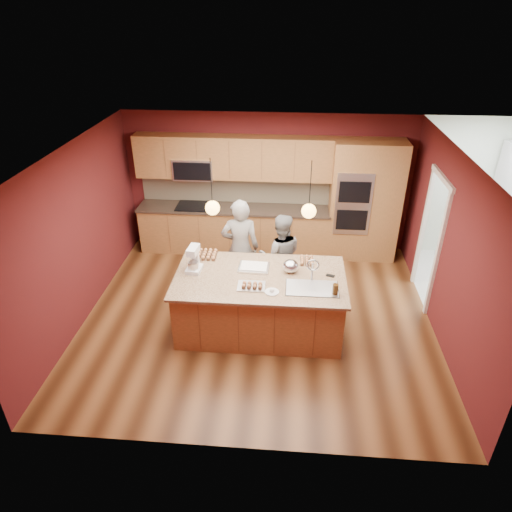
# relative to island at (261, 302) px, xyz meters

# --- Properties ---
(floor) EXTENTS (5.50, 5.50, 0.00)m
(floor) POSITION_rel_island_xyz_m (-0.07, 0.28, -0.47)
(floor) COLOR #402210
(floor) RESTS_ON ground
(ceiling) EXTENTS (5.50, 5.50, 0.00)m
(ceiling) POSITION_rel_island_xyz_m (-0.07, 0.28, 2.23)
(ceiling) COLOR white
(ceiling) RESTS_ON ground
(wall_back) EXTENTS (5.50, 0.00, 5.50)m
(wall_back) POSITION_rel_island_xyz_m (-0.07, 2.78, 0.88)
(wall_back) COLOR #501518
(wall_back) RESTS_ON ground
(wall_front) EXTENTS (5.50, 0.00, 5.50)m
(wall_front) POSITION_rel_island_xyz_m (-0.07, -2.22, 0.88)
(wall_front) COLOR #501518
(wall_front) RESTS_ON ground
(wall_left) EXTENTS (0.00, 5.00, 5.00)m
(wall_left) POSITION_rel_island_xyz_m (-2.82, 0.28, 0.88)
(wall_left) COLOR #501518
(wall_left) RESTS_ON ground
(wall_right) EXTENTS (0.00, 5.00, 5.00)m
(wall_right) POSITION_rel_island_xyz_m (2.68, 0.28, 0.88)
(wall_right) COLOR #501518
(wall_right) RESTS_ON ground
(cabinet_run) EXTENTS (3.74, 0.64, 2.30)m
(cabinet_run) POSITION_rel_island_xyz_m (-0.75, 2.52, 0.51)
(cabinet_run) COLOR brown
(cabinet_run) RESTS_ON floor
(oven_column) EXTENTS (1.30, 0.62, 2.30)m
(oven_column) POSITION_rel_island_xyz_m (1.78, 2.47, 0.68)
(oven_column) COLOR brown
(oven_column) RESTS_ON floor
(doorway_trim) EXTENTS (0.08, 1.11, 2.20)m
(doorway_trim) POSITION_rel_island_xyz_m (2.66, 1.08, 0.58)
(doorway_trim) COLOR white
(doorway_trim) RESTS_ON wall_right
(pendant_left) EXTENTS (0.20, 0.20, 0.80)m
(pendant_left) POSITION_rel_island_xyz_m (-0.67, 0.00, 1.53)
(pendant_left) COLOR black
(pendant_left) RESTS_ON ceiling
(pendant_right) EXTENTS (0.20, 0.20, 0.80)m
(pendant_right) POSITION_rel_island_xyz_m (0.64, 0.00, 1.53)
(pendant_right) COLOR black
(pendant_right) RESTS_ON ceiling
(island) EXTENTS (2.52, 1.41, 1.31)m
(island) POSITION_rel_island_xyz_m (0.00, 0.00, 0.00)
(island) COLOR brown
(island) RESTS_ON floor
(person_left) EXTENTS (0.66, 0.46, 1.73)m
(person_left) POSITION_rel_island_xyz_m (-0.42, 0.96, 0.39)
(person_left) COLOR black
(person_left) RESTS_ON floor
(person_right) EXTENTS (0.78, 0.64, 1.49)m
(person_right) POSITION_rel_island_xyz_m (0.26, 0.96, 0.27)
(person_right) COLOR slate
(person_right) RESTS_ON floor
(stand_mixer) EXTENTS (0.23, 0.31, 0.40)m
(stand_mixer) POSITION_rel_island_xyz_m (-1.01, 0.10, 0.62)
(stand_mixer) COLOR white
(stand_mixer) RESTS_ON island
(sheet_cake) EXTENTS (0.47, 0.36, 0.05)m
(sheet_cake) POSITION_rel_island_xyz_m (-0.13, 0.23, 0.48)
(sheet_cake) COLOR white
(sheet_cake) RESTS_ON island
(cooling_rack) EXTENTS (0.39, 0.28, 0.02)m
(cooling_rack) POSITION_rel_island_xyz_m (-0.12, -0.28, 0.46)
(cooling_rack) COLOR silver
(cooling_rack) RESTS_ON island
(mixing_bowl) EXTENTS (0.24, 0.24, 0.20)m
(mixing_bowl) POSITION_rel_island_xyz_m (0.43, 0.18, 0.55)
(mixing_bowl) COLOR silver
(mixing_bowl) RESTS_ON island
(plate) EXTENTS (0.20, 0.20, 0.01)m
(plate) POSITION_rel_island_xyz_m (0.18, -0.39, 0.46)
(plate) COLOR silver
(plate) RESTS_ON island
(tumbler) EXTENTS (0.08, 0.08, 0.16)m
(tumbler) POSITION_rel_island_xyz_m (1.05, -0.37, 0.53)
(tumbler) COLOR #351F0A
(tumbler) RESTS_ON island
(phone) EXTENTS (0.14, 0.10, 0.01)m
(phone) POSITION_rel_island_xyz_m (1.02, 0.11, 0.46)
(phone) COLOR black
(phone) RESTS_ON island
(cupcakes_left) EXTENTS (0.33, 0.33, 0.07)m
(cupcakes_left) POSITION_rel_island_xyz_m (-0.90, 0.54, 0.49)
(cupcakes_left) COLOR #BA794A
(cupcakes_left) RESTS_ON island
(cupcakes_rack) EXTENTS (0.30, 0.15, 0.07)m
(cupcakes_rack) POSITION_rel_island_xyz_m (-0.10, -0.31, 0.50)
(cupcakes_rack) COLOR #BA794A
(cupcakes_rack) RESTS_ON island
(cupcakes_right) EXTENTS (0.22, 0.29, 0.07)m
(cupcakes_right) POSITION_rel_island_xyz_m (0.68, 0.48, 0.49)
(cupcakes_right) COLOR #BA794A
(cupcakes_right) RESTS_ON island
(dryer) EXTENTS (0.68, 0.69, 0.91)m
(dryer) POSITION_rel_island_xyz_m (4.16, 1.79, -0.02)
(dryer) COLOR white
(dryer) RESTS_ON floor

